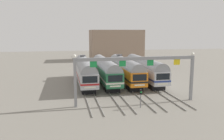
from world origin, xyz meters
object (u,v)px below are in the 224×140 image
commuter_train_green (105,70)px  commuter_train_stainless (85,70)px  commuter_train_orange (125,69)px  catenary_gantry (136,67)px  commuter_train_silver (144,68)px  yard_signal_mast (141,95)px

commuter_train_green → commuter_train_stainless: bearing=179.9°
commuter_train_orange → catenary_gantry: 13.85m
catenary_gantry → commuter_train_silver: bearing=66.4°
commuter_train_stainless → catenary_gantry: catenary_gantry is taller
commuter_train_stainless → commuter_train_silver: commuter_train_stainless is taller
commuter_train_stainless → catenary_gantry: (5.88, -13.50, 2.41)m
yard_signal_mast → catenary_gantry: bearing=90.0°
commuter_train_silver → catenary_gantry: catenary_gantry is taller
commuter_train_orange → commuter_train_silver: commuter_train_orange is taller
commuter_train_green → catenary_gantry: size_ratio=1.06×
commuter_train_orange → yard_signal_mast: 15.67m
catenary_gantry → yard_signal_mast: catenary_gantry is taller
commuter_train_orange → yard_signal_mast: bearing=-97.2°
commuter_train_silver → yard_signal_mast: 16.62m
commuter_train_green → yard_signal_mast: 15.67m
catenary_gantry → commuter_train_stainless: bearing=113.5°
commuter_train_stainless → commuter_train_orange: same height
catenary_gantry → yard_signal_mast: (0.00, -2.02, -3.36)m
commuter_train_silver → catenary_gantry: (-5.88, -13.49, 2.41)m
commuter_train_green → commuter_train_silver: (7.84, 0.00, 0.00)m
catenary_gantry → yard_signal_mast: 3.92m
commuter_train_orange → commuter_train_silver: bearing=-0.1°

